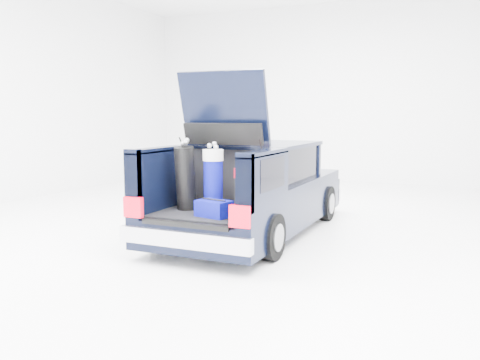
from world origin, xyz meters
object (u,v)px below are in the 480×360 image
at_px(blue_golf_bag, 213,179).
at_px(red_suitcase, 250,190).
at_px(black_golf_bag, 185,178).
at_px(car, 255,190).
at_px(blue_duffel, 214,208).

bearing_deg(blue_golf_bag, red_suitcase, 22.86).
distance_m(red_suitcase, black_golf_bag, 0.88).
relative_size(red_suitcase, blue_golf_bag, 0.67).
xyz_separation_m(black_golf_bag, blue_golf_bag, (0.35, 0.13, -0.01)).
height_order(car, black_golf_bag, car).
height_order(black_golf_bag, blue_golf_bag, black_golf_bag).
height_order(red_suitcase, blue_golf_bag, blue_golf_bag).
bearing_deg(car, blue_golf_bag, -90.36).
bearing_deg(car, black_golf_bag, -102.80).
distance_m(black_golf_bag, blue_duffel, 0.70).
relative_size(blue_golf_bag, blue_duffel, 1.92).
bearing_deg(red_suitcase, car, 98.44).
relative_size(red_suitcase, black_golf_bag, 0.64).
bearing_deg(red_suitcase, blue_golf_bag, 178.88).
relative_size(black_golf_bag, blue_duffel, 1.99).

